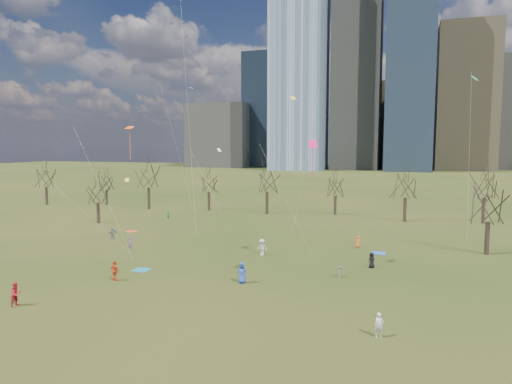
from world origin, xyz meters
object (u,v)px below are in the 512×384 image
(person_2, at_px, (16,294))
(person_4, at_px, (115,271))
(blanket_crimson, at_px, (132,231))
(person_0, at_px, (242,273))
(blanket_teal, at_px, (141,270))
(person_1, at_px, (379,325))
(blanket_navy, at_px, (378,253))

(person_2, distance_m, person_4, 8.73)
(blanket_crimson, relative_size, person_0, 0.83)
(blanket_teal, bearing_deg, person_2, -106.86)
(blanket_teal, xyz_separation_m, person_1, (23.70, -9.34, 0.81))
(blanket_crimson, distance_m, person_0, 30.33)
(person_0, distance_m, person_4, 11.84)
(person_2, height_order, person_4, person_2)
(blanket_crimson, bearing_deg, blanket_navy, -4.64)
(blanket_crimson, height_order, person_4, person_4)
(blanket_navy, xyz_separation_m, person_4, (-22.67, -18.80, 0.93))
(blanket_teal, height_order, blanket_navy, same)
(blanket_teal, height_order, person_2, person_2)
(person_1, relative_size, person_4, 0.87)
(person_0, bearing_deg, person_1, -41.20)
(blanket_navy, bearing_deg, person_4, -140.34)
(person_4, bearing_deg, blanket_teal, -75.75)
(blanket_navy, bearing_deg, blanket_teal, -146.50)
(person_2, relative_size, person_4, 1.00)
(blanket_teal, distance_m, person_0, 11.25)
(blanket_teal, relative_size, person_2, 0.84)
(blanket_navy, relative_size, person_2, 0.84)
(blanket_teal, distance_m, blanket_navy, 26.83)
(person_1, bearing_deg, blanket_teal, 133.67)
(blanket_crimson, bearing_deg, person_1, -36.55)
(blanket_crimson, xyz_separation_m, person_4, (12.41, -21.65, 0.93))
(blanket_teal, distance_m, person_2, 12.62)
(person_1, bearing_deg, blanket_crimson, 118.62)
(blanket_teal, height_order, person_4, person_4)
(person_2, bearing_deg, person_1, -76.29)
(person_0, distance_m, person_2, 18.47)
(blanket_teal, relative_size, person_0, 0.83)
(person_0, distance_m, person_1, 15.04)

